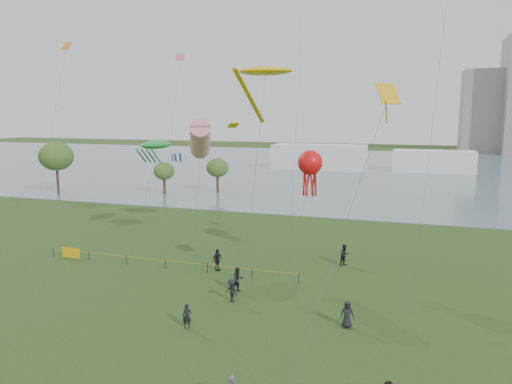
% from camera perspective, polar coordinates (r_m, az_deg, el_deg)
% --- Properties ---
extents(ground_plane, '(400.00, 400.00, 0.00)m').
position_cam_1_polar(ground_plane, '(29.10, -6.52, -18.84)').
color(ground_plane, '#1D3611').
extents(lake, '(400.00, 120.00, 0.08)m').
position_cam_1_polar(lake, '(124.51, 13.09, 2.58)').
color(lake, slate).
rests_on(lake, ground_plane).
extents(building_low, '(16.00, 18.00, 28.00)m').
position_cam_1_polar(building_low, '(192.43, 24.79, 8.37)').
color(building_low, gray).
rests_on(building_low, ground_plane).
extents(pavilion_left, '(22.00, 8.00, 6.00)m').
position_cam_1_polar(pavilion_left, '(120.95, 7.24, 3.97)').
color(pavilion_left, white).
rests_on(pavilion_left, ground_plane).
extents(pavilion_right, '(18.00, 7.00, 5.00)m').
position_cam_1_polar(pavilion_right, '(121.83, 19.62, 3.32)').
color(pavilion_right, white).
rests_on(pavilion_right, ground_plane).
extents(trees, '(29.55, 14.53, 8.79)m').
position_cam_1_polar(trees, '(87.08, -16.83, 3.41)').
color(trees, '#372519').
rests_on(trees, ground_plane).
extents(fence, '(24.07, 0.07, 1.05)m').
position_cam_1_polar(fence, '(48.09, -16.76, -7.06)').
color(fence, black).
rests_on(fence, ground_plane).
extents(spectator_a, '(1.17, 1.20, 1.95)m').
position_cam_1_polar(spectator_a, '(38.66, -2.07, -9.99)').
color(spectator_a, black).
rests_on(spectator_a, ground_plane).
extents(spectator_b, '(1.28, 1.05, 1.72)m').
position_cam_1_polar(spectator_b, '(36.79, -2.82, -11.19)').
color(spectator_b, black).
rests_on(spectator_b, ground_plane).
extents(spectator_c, '(0.85, 1.22, 1.93)m').
position_cam_1_polar(spectator_c, '(43.74, -4.45, -7.74)').
color(spectator_c, black).
rests_on(spectator_c, ground_plane).
extents(spectator_d, '(0.97, 0.76, 1.75)m').
position_cam_1_polar(spectator_d, '(33.23, 10.37, -13.59)').
color(spectator_d, black).
rests_on(spectator_d, ground_plane).
extents(spectator_f, '(0.66, 0.53, 1.59)m').
position_cam_1_polar(spectator_f, '(32.93, -7.89, -13.89)').
color(spectator_f, black).
rests_on(spectator_f, ground_plane).
extents(spectator_g, '(1.14, 1.18, 1.92)m').
position_cam_1_polar(spectator_g, '(45.75, 10.10, -7.10)').
color(spectator_g, black).
rests_on(spectator_g, ground_plane).
extents(kite_stingray, '(4.87, 10.86, 17.57)m').
position_cam_1_polar(kite_stingray, '(44.73, 1.03, 13.57)').
color(kite_stingray, '#3F3F42').
extents(kite_windsock, '(4.26, 5.86, 13.09)m').
position_cam_1_polar(kite_windsock, '(46.02, -6.42, 5.98)').
color(kite_windsock, '#3F3F42').
extents(kite_creature, '(2.83, 10.13, 10.86)m').
position_cam_1_polar(kite_creature, '(51.13, -11.36, 5.30)').
color(kite_creature, '#3F3F42').
extents(kite_octopus, '(2.13, 9.05, 10.42)m').
position_cam_1_polar(kite_octopus, '(43.15, 6.20, 3.25)').
color(kite_octopus, '#3F3F42').
extents(kite_delta, '(4.24, 10.75, 15.25)m').
position_cam_1_polar(kite_delta, '(28.82, 14.41, 9.32)').
color(kite_delta, '#3F3F42').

